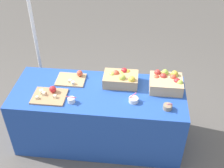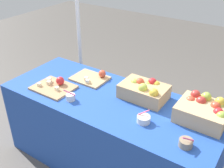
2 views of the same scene
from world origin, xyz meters
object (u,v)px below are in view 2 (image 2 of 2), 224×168
(sample_bowl_far, at_px, (186,143))
(tent_pole, at_px, (79,30))
(cutting_board_back, at_px, (92,78))
(apple_crate_middle, at_px, (144,90))
(apple_crate_left, at_px, (204,111))
(sample_bowl_mid, at_px, (70,97))
(sample_bowl_near, at_px, (144,119))
(cutting_board_front, at_px, (54,86))

(sample_bowl_far, distance_m, tent_pole, 1.87)
(cutting_board_back, distance_m, sample_bowl_far, 1.13)
(sample_bowl_far, xyz_separation_m, tent_pole, (-1.63, 0.89, 0.22))
(apple_crate_middle, bearing_deg, apple_crate_left, -3.28)
(apple_crate_middle, relative_size, sample_bowl_mid, 3.62)
(apple_crate_left, height_order, cutting_board_back, apple_crate_left)
(sample_bowl_near, bearing_deg, apple_crate_left, 38.13)
(apple_crate_left, xyz_separation_m, cutting_board_back, (-1.06, 0.04, -0.06))
(cutting_board_front, xyz_separation_m, cutting_board_back, (0.18, 0.32, -0.00))
(sample_bowl_far, bearing_deg, cutting_board_back, 160.24)
(apple_crate_left, height_order, sample_bowl_far, apple_crate_left)
(apple_crate_left, height_order, cutting_board_front, apple_crate_left)
(sample_bowl_mid, bearing_deg, sample_bowl_far, 0.15)
(apple_crate_middle, height_order, sample_bowl_mid, apple_crate_middle)
(cutting_board_front, xyz_separation_m, sample_bowl_near, (0.89, 0.01, 0.01))
(sample_bowl_near, height_order, tent_pole, tent_pole)
(apple_crate_middle, bearing_deg, sample_bowl_mid, -142.24)
(sample_bowl_near, bearing_deg, cutting_board_front, -179.59)
(apple_crate_left, bearing_deg, cutting_board_back, 177.98)
(tent_pole, bearing_deg, apple_crate_middle, -24.54)
(sample_bowl_mid, distance_m, tent_pole, 1.12)
(sample_bowl_mid, height_order, tent_pole, tent_pole)
(apple_crate_left, xyz_separation_m, sample_bowl_far, (0.00, -0.34, -0.05))
(apple_crate_left, distance_m, cutting_board_front, 1.27)
(sample_bowl_near, xyz_separation_m, sample_bowl_far, (0.35, -0.07, 0.00))
(apple_crate_left, xyz_separation_m, sample_bowl_near, (-0.35, -0.27, -0.05))
(cutting_board_back, height_order, tent_pole, tent_pole)
(sample_bowl_near, height_order, sample_bowl_mid, sample_bowl_mid)
(sample_bowl_near, relative_size, tent_pole, 0.05)
(cutting_board_front, height_order, tent_pole, tent_pole)
(cutting_board_back, height_order, sample_bowl_far, sample_bowl_far)
(sample_bowl_near, distance_m, sample_bowl_mid, 0.64)
(sample_bowl_near, bearing_deg, sample_bowl_far, -11.74)
(apple_crate_left, bearing_deg, sample_bowl_mid, -160.66)
(apple_crate_middle, bearing_deg, sample_bowl_near, -62.54)
(cutting_board_back, relative_size, tent_pole, 0.17)
(cutting_board_front, bearing_deg, cutting_board_back, 60.54)
(sample_bowl_mid, bearing_deg, sample_bowl_near, 6.65)
(sample_bowl_mid, bearing_deg, apple_crate_middle, 37.76)
(cutting_board_back, distance_m, sample_bowl_mid, 0.39)
(cutting_board_back, distance_m, tent_pole, 0.79)
(sample_bowl_far, bearing_deg, sample_bowl_near, 168.26)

